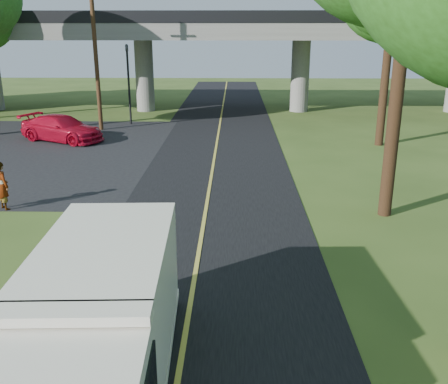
{
  "coord_description": "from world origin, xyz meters",
  "views": [
    {
      "loc": [
        1.01,
        -7.28,
        6.09
      ],
      "look_at": [
        0.71,
        6.48,
        1.6
      ],
      "focal_mm": 40.0,
      "sensor_mm": 36.0,
      "label": 1
    }
  ],
  "objects_px": {
    "step_van": "(99,324)",
    "pedestrian": "(2,186)",
    "traffic_signal": "(128,76)",
    "utility_pole": "(96,55)",
    "red_sedan": "(62,128)"
  },
  "relations": [
    {
      "from": "step_van",
      "to": "pedestrian",
      "type": "height_order",
      "value": "step_van"
    },
    {
      "from": "traffic_signal",
      "to": "pedestrian",
      "type": "distance_m",
      "value": 16.96
    },
    {
      "from": "traffic_signal",
      "to": "step_van",
      "type": "distance_m",
      "value": 26.58
    },
    {
      "from": "step_van",
      "to": "pedestrian",
      "type": "distance_m",
      "value": 11.05
    },
    {
      "from": "traffic_signal",
      "to": "step_van",
      "type": "xyz_separation_m",
      "value": [
        4.76,
        -26.09,
        -1.8
      ]
    },
    {
      "from": "utility_pole",
      "to": "step_van",
      "type": "bearing_deg",
      "value": -75.44
    },
    {
      "from": "red_sedan",
      "to": "traffic_signal",
      "type": "bearing_deg",
      "value": -3.79
    },
    {
      "from": "utility_pole",
      "to": "red_sedan",
      "type": "relative_size",
      "value": 1.79
    },
    {
      "from": "traffic_signal",
      "to": "red_sedan",
      "type": "height_order",
      "value": "traffic_signal"
    },
    {
      "from": "pedestrian",
      "to": "step_van",
      "type": "bearing_deg",
      "value": 161.89
    },
    {
      "from": "red_sedan",
      "to": "step_van",
      "type": "bearing_deg",
      "value": -135.43
    },
    {
      "from": "utility_pole",
      "to": "step_van",
      "type": "distance_m",
      "value": 25.1
    },
    {
      "from": "traffic_signal",
      "to": "utility_pole",
      "type": "relative_size",
      "value": 0.58
    },
    {
      "from": "traffic_signal",
      "to": "step_van",
      "type": "relative_size",
      "value": 0.84
    },
    {
      "from": "red_sedan",
      "to": "pedestrian",
      "type": "bearing_deg",
      "value": -147.03
    }
  ]
}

